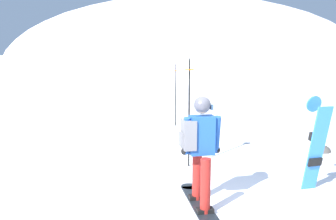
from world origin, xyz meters
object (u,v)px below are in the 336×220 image
(snowboarder_main, at_px, (200,149))
(rock_dark, at_px, (321,152))
(spare_snowboard, at_px, (316,144))
(piste_marker_far, at_px, (189,105))
(piste_marker_near, at_px, (176,90))

(snowboarder_main, height_order, rock_dark, snowboarder_main)
(snowboarder_main, relative_size, spare_snowboard, 1.12)
(rock_dark, bearing_deg, snowboarder_main, -152.20)
(piste_marker_far, bearing_deg, spare_snowboard, -48.45)
(snowboarder_main, distance_m, spare_snowboard, 2.09)
(snowboarder_main, relative_size, piste_marker_near, 0.92)
(spare_snowboard, height_order, rock_dark, spare_snowboard)
(spare_snowboard, height_order, piste_marker_near, piste_marker_near)
(rock_dark, bearing_deg, spare_snowboard, -131.58)
(rock_dark, bearing_deg, piste_marker_far, -177.39)
(spare_snowboard, bearing_deg, piste_marker_near, 97.38)
(spare_snowboard, relative_size, piste_marker_near, 0.82)
(snowboarder_main, xyz_separation_m, piste_marker_near, (1.35, 5.74, 0.22))
(snowboarder_main, bearing_deg, rock_dark, 27.80)
(spare_snowboard, distance_m, piste_marker_far, 2.48)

